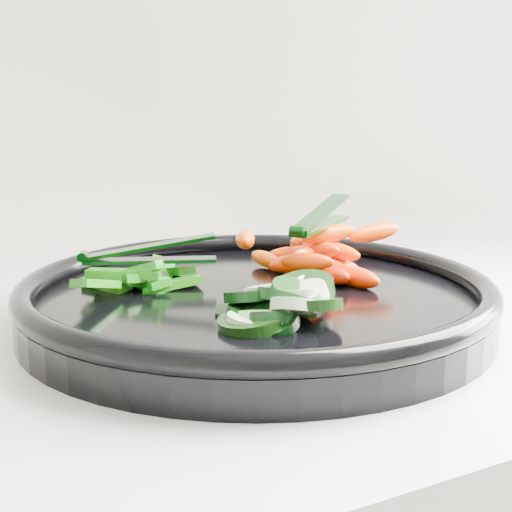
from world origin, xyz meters
name	(u,v)px	position (x,y,z in m)	size (l,w,h in m)	color
veggie_tray	(256,298)	(-0.20, 1.65, 0.95)	(0.47, 0.47, 0.04)	black
cucumber_pile	(278,304)	(-0.22, 1.58, 0.96)	(0.12, 0.10, 0.04)	black
carrot_pile	(316,254)	(-0.13, 1.67, 0.97)	(0.16, 0.15, 0.05)	#E33800
pepper_pile	(140,279)	(-0.28, 1.71, 0.96)	(0.12, 0.10, 0.04)	#09660C
tong_carrot	(320,220)	(-0.13, 1.68, 1.00)	(0.10, 0.08, 0.02)	black
tong_pepper	(145,254)	(-0.27, 1.72, 0.98)	(0.11, 0.06, 0.02)	black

